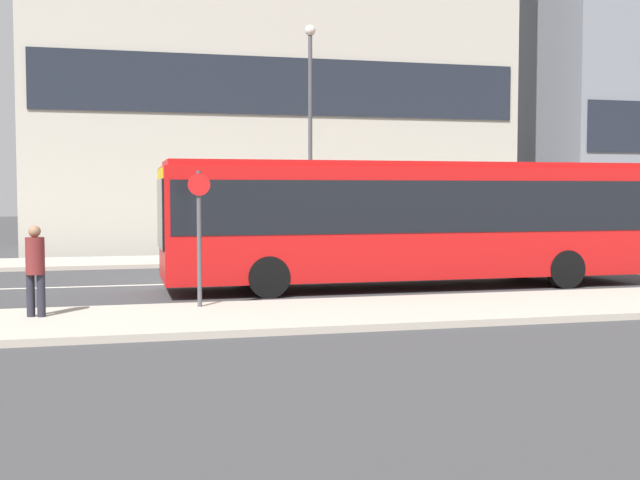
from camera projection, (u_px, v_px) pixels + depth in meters
The scene contains 9 objects.
ground_plane at pixel (215, 283), 21.14m from camera, with size 120.00×120.00×0.00m, color #3A3A3D.
sidewalk_near at pixel (253, 317), 15.09m from camera, with size 44.00×3.50×0.13m.
sidewalk_far at pixel (193, 261), 27.19m from camera, with size 44.00×3.50×0.13m.
lane_centerline at pixel (215, 283), 21.14m from camera, with size 41.80×0.16×0.01m.
city_bus at pixel (407, 216), 20.15m from camera, with size 12.20×2.64×3.14m.
parked_car_0 at pixel (614, 243), 27.84m from camera, with size 4.49×1.82×1.35m.
pedestrian_near_stop at pixel (35, 265), 14.61m from camera, with size 0.34×0.34×1.68m.
bus_stop_sign at pixel (199, 228), 15.84m from camera, with size 0.44×0.12×2.70m.
street_lamp at pixel (310, 119), 27.18m from camera, with size 0.36×0.36×7.89m.
Camera 1 is at (-2.45, -21.08, 2.43)m, focal length 45.00 mm.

